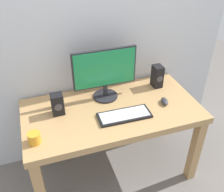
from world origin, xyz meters
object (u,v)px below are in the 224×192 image
desk (112,118)px  speaker_left (57,104)px  mouse (164,101)px  speaker_right (157,76)px  keyboard_primary (124,115)px  monitor (105,72)px  coffee_mug (34,138)px

desk → speaker_left: bearing=169.3°
mouse → speaker_right: bearing=89.9°
desk → keyboard_primary: size_ratio=3.41×
keyboard_primary → monitor: bearing=100.7°
speaker_left → mouse: bearing=-10.0°
mouse → speaker_right: 0.28m
monitor → keyboard_primary: size_ratio=1.27×
desk → coffee_mug: 0.65m
keyboard_primary → mouse: mouse is taller
coffee_mug → speaker_left: bearing=53.2°
desk → speaker_left: (-0.41, 0.08, 0.18)m
coffee_mug → speaker_right: bearing=19.3°
speaker_left → keyboard_primary: bearing=-23.2°
desk → speaker_right: size_ratio=7.02×
monitor → coffee_mug: bearing=-148.6°
speaker_right → coffee_mug: (-1.09, -0.38, -0.06)m
monitor → speaker_right: bearing=1.3°
speaker_right → speaker_left: bearing=-172.7°
coffee_mug → desk: bearing=17.3°
mouse → monitor: bearing=162.0°
monitor → speaker_right: size_ratio=2.62×
desk → mouse: 0.45m
mouse → coffee_mug: (-1.03, -0.12, 0.02)m
speaker_right → mouse: bearing=-102.7°
speaker_left → coffee_mug: 0.34m
monitor → keyboard_primary: bearing=-79.3°
keyboard_primary → speaker_left: speaker_left is taller
monitor → coffee_mug: 0.74m
speaker_left → coffee_mug: size_ratio=2.01×
desk → coffee_mug: coffee_mug is taller
mouse → speaker_left: size_ratio=0.59×
desk → speaker_left: speaker_left is taller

